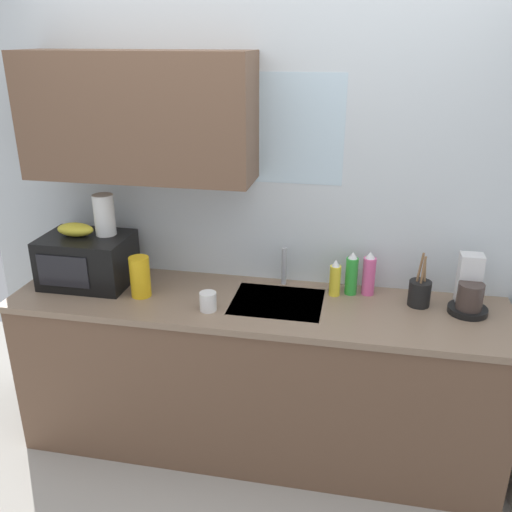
% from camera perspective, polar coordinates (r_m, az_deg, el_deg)
% --- Properties ---
extents(kitchen_wall_assembly, '(3.32, 0.42, 2.50)m').
position_cam_1_polar(kitchen_wall_assembly, '(2.96, -1.42, 6.30)').
color(kitchen_wall_assembly, silver).
rests_on(kitchen_wall_assembly, ground).
extents(counter_unit, '(2.55, 0.63, 0.90)m').
position_cam_1_polar(counter_unit, '(3.05, 0.04, -12.15)').
color(counter_unit, brown).
rests_on(counter_unit, ground).
extents(sink_faucet, '(0.03, 0.03, 0.21)m').
position_cam_1_polar(sink_faucet, '(2.98, 2.91, -1.05)').
color(sink_faucet, '#B2B5BA').
rests_on(sink_faucet, counter_unit).
extents(microwave, '(0.46, 0.35, 0.27)m').
position_cam_1_polar(microwave, '(3.12, -17.02, -0.38)').
color(microwave, black).
rests_on(microwave, counter_unit).
extents(banana_bunch, '(0.20, 0.11, 0.07)m').
position_cam_1_polar(banana_bunch, '(3.09, -18.16, 2.62)').
color(banana_bunch, gold).
rests_on(banana_bunch, microwave).
extents(paper_towel_roll, '(0.11, 0.11, 0.22)m').
position_cam_1_polar(paper_towel_roll, '(3.04, -15.40, 4.12)').
color(paper_towel_roll, white).
rests_on(paper_towel_roll, microwave).
extents(coffee_maker, '(0.19, 0.21, 0.28)m').
position_cam_1_polar(coffee_maker, '(2.89, 21.16, -3.39)').
color(coffee_maker, black).
rests_on(coffee_maker, counter_unit).
extents(dish_soap_bottle_yellow, '(0.06, 0.06, 0.20)m').
position_cam_1_polar(dish_soap_bottle_yellow, '(2.89, 8.16, -2.34)').
color(dish_soap_bottle_yellow, yellow).
rests_on(dish_soap_bottle_yellow, counter_unit).
extents(dish_soap_bottle_green, '(0.06, 0.06, 0.23)m').
position_cam_1_polar(dish_soap_bottle_green, '(2.91, 9.84, -1.87)').
color(dish_soap_bottle_green, green).
rests_on(dish_soap_bottle_green, counter_unit).
extents(dish_soap_bottle_pink, '(0.07, 0.07, 0.24)m').
position_cam_1_polar(dish_soap_bottle_pink, '(2.92, 11.58, -1.87)').
color(dish_soap_bottle_pink, '#E55999').
rests_on(dish_soap_bottle_pink, counter_unit).
extents(cereal_canister, '(0.10, 0.10, 0.21)m').
position_cam_1_polar(cereal_canister, '(2.91, -11.89, -2.11)').
color(cereal_canister, gold).
rests_on(cereal_canister, counter_unit).
extents(mug_white, '(0.08, 0.08, 0.09)m').
position_cam_1_polar(mug_white, '(2.73, -4.98, -4.69)').
color(mug_white, white).
rests_on(mug_white, counter_unit).
extents(utensil_crock, '(0.11, 0.11, 0.29)m').
position_cam_1_polar(utensil_crock, '(2.88, 16.53, -3.62)').
color(utensil_crock, black).
rests_on(utensil_crock, counter_unit).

